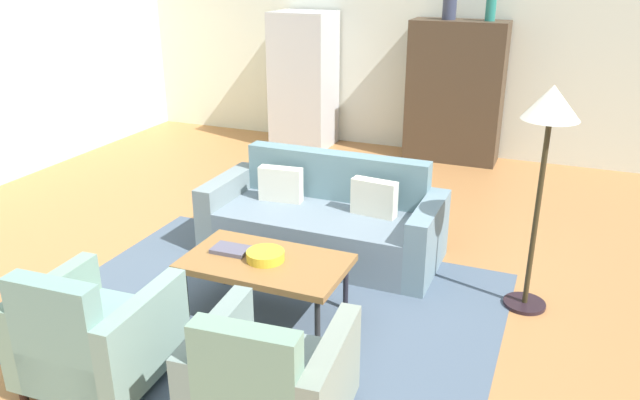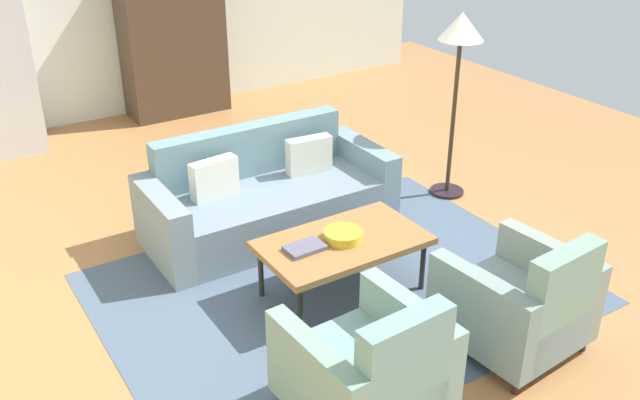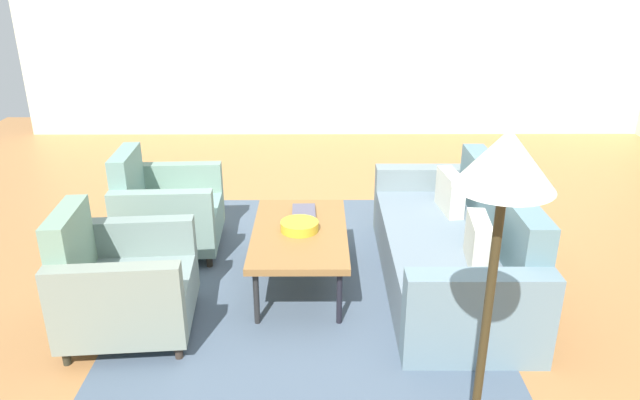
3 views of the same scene
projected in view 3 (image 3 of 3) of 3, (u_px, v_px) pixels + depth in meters
name	position (u px, v px, depth m)	size (l,w,h in m)	color
ground_plane	(354.00, 283.00, 4.54)	(10.42, 10.42, 0.00)	#A66F3E
wall_left	(338.00, 33.00, 7.96)	(0.12, 8.69, 2.80)	beige
area_rug	(307.00, 283.00, 4.53)	(3.40, 2.60, 0.01)	#475769
couch	(457.00, 250.00, 4.43)	(2.10, 0.91, 0.86)	slate
coffee_table	(300.00, 235.00, 4.37)	(1.20, 0.70, 0.45)	#282622
armchair_left	(163.00, 212.00, 4.95)	(0.84, 0.84, 0.88)	#381C1D
armchair_right	(119.00, 285.00, 3.83)	(0.86, 0.86, 0.88)	black
fruit_bowl	(300.00, 226.00, 4.34)	(0.28, 0.28, 0.07)	gold
book_stack	(304.00, 212.00, 4.64)	(0.28, 0.19, 0.03)	#535063
floor_lamp	(502.00, 196.00, 2.32)	(0.40, 0.40, 1.72)	black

